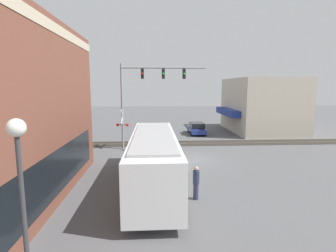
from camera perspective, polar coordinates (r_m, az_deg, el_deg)
ground_plane at (r=21.53m, az=4.39°, el=-7.21°), size 120.00×120.00×0.00m
shop_building at (r=36.65m, az=19.58°, el=4.30°), size 10.87×9.02×6.94m
city_bus at (r=15.38m, az=-3.13°, el=-6.89°), size 11.15×2.59×3.15m
traffic_signal_gantry at (r=24.55m, az=-4.84°, el=8.61°), size 0.42×7.79×7.97m
crossing_signal at (r=24.99m, az=-9.87°, el=0.25°), size 1.41×1.18×3.81m
streetlamp at (r=7.47m, az=-29.08°, el=-14.42°), size 0.44×0.44×5.10m
rail_track_near at (r=27.31m, az=2.72°, el=-3.77°), size 2.60×60.00×0.15m
parked_car_blue at (r=32.88m, az=6.25°, el=-0.58°), size 4.35×1.82×1.46m
pedestrian_at_crossing at (r=24.14m, az=-6.90°, el=-3.24°), size 0.34×0.34×1.83m
pedestrian_near_bus at (r=13.97m, az=6.13°, el=-12.13°), size 0.34×0.34×1.77m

